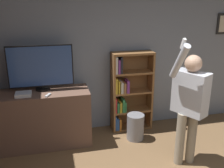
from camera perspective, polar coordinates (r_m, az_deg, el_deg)
wall_back at (r=4.75m, az=4.87°, el=6.42°), size 6.89×0.09×2.70m
tv_ledge at (r=4.42m, az=-14.37°, el=-7.28°), size 1.44×0.57×0.92m
television at (r=4.24m, az=-15.24°, el=3.50°), size 1.00×0.22×0.72m
game_console at (r=4.16m, az=-18.74°, el=-2.12°), size 0.23×0.20×0.05m
remote_loose at (r=4.06m, az=-13.78°, el=-2.40°), size 0.10×0.14×0.02m
bookshelf at (r=4.71m, az=3.53°, el=-1.70°), size 0.74×0.28×1.44m
person at (r=3.75m, az=16.58°, el=-3.45°), size 0.61×0.56×1.88m
waste_bin at (r=4.55m, az=5.11°, el=-9.27°), size 0.29×0.29×0.45m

